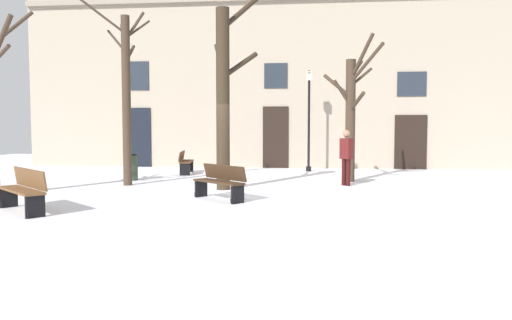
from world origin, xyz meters
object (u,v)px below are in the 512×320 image
tree_center (224,93)px  litter_bin (132,167)px  bench_near_lamp (220,181)px  bench_back_to_back_left (24,189)px  bench_near_center_tree (185,162)px  tree_right_of_center (351,111)px  tree_foreground (126,93)px  person_near_bench (346,155)px  streetlamp (309,110)px

tree_center → litter_bin: tree_center is taller
tree_center → bench_near_lamp: tree_center is taller
bench_back_to_back_left → bench_near_center_tree: size_ratio=1.00×
bench_back_to_back_left → bench_near_center_tree: bench_back_to_back_left is taller
tree_center → litter_bin: size_ratio=6.52×
tree_right_of_center → litter_bin: tree_right_of_center is taller
tree_foreground → bench_back_to_back_left: size_ratio=3.37×
bench_near_center_tree → tree_center: bearing=-161.6°
litter_bin → tree_right_of_center: bearing=3.0°
person_near_bench → bench_back_to_back_left: bearing=84.9°
tree_foreground → person_near_bench: tree_foreground is taller
tree_foreground → bench_near_lamp: 5.08m
tree_foreground → streetlamp: bearing=44.2°
streetlamp → bench_near_lamp: bearing=-104.7°
streetlamp → litter_bin: bearing=-145.5°
tree_right_of_center → bench_near_center_tree: size_ratio=2.81×
person_near_bench → streetlamp: bearing=-29.3°
bench_near_lamp → person_near_bench: size_ratio=0.88×
person_near_bench → tree_right_of_center: bearing=-54.0°
litter_bin → person_near_bench: size_ratio=0.51×
streetlamp → bench_near_center_tree: bearing=-161.8°
tree_right_of_center → bench_near_center_tree: tree_right_of_center is taller
litter_bin → person_near_bench: person_near_bench is taller
tree_foreground → litter_bin: tree_foreground is taller
tree_center → streetlamp: tree_center is taller
tree_right_of_center → litter_bin: bearing=-177.0°
bench_near_lamp → tree_center: bearing=139.8°
tree_foreground → bench_near_center_tree: (0.88, 3.93, -2.41)m
tree_right_of_center → bench_near_lamp: bearing=-128.2°
bench_near_center_tree → person_near_bench: (5.98, -3.32, 0.50)m
bench_near_lamp → bench_back_to_back_left: size_ratio=0.89×
tree_right_of_center → litter_bin: 7.69m
bench_near_lamp → person_near_bench: person_near_bench is taller
tree_foreground → bench_back_to_back_left: tree_foreground is taller
streetlamp → bench_back_to_back_left: streetlamp is taller
litter_bin → bench_back_to_back_left: 6.43m
tree_foreground → bench_back_to_back_left: (-0.45, -5.06, -2.38)m
tree_center → tree_foreground: 3.30m
tree_right_of_center → bench_near_lamp: size_ratio=3.15×
litter_bin → bench_near_center_tree: size_ratio=0.52×
tree_right_of_center → bench_back_to_back_left: bearing=-137.8°
litter_bin → bench_back_to_back_left: size_ratio=0.52×
litter_bin → bench_near_center_tree: bearing=64.2°
tree_right_of_center → bench_back_to_back_left: size_ratio=2.80×
tree_right_of_center → person_near_bench: tree_right_of_center is taller
tree_right_of_center → tree_center: size_ratio=0.83×
tree_foreground → bench_back_to_back_left: 5.61m
streetlamp → bench_near_lamp: streetlamp is taller
bench_near_lamp → person_near_bench: 4.84m
tree_right_of_center → bench_near_center_tree: 6.84m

